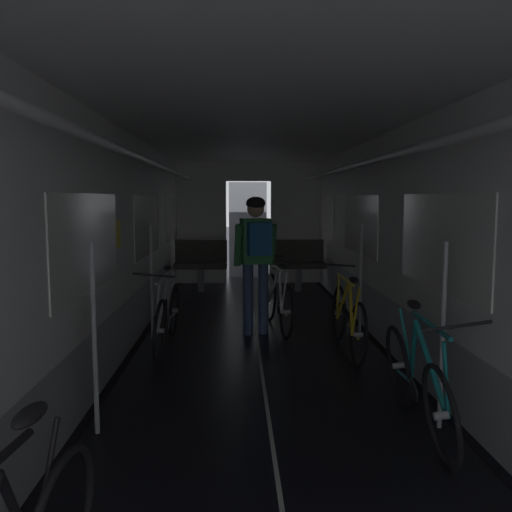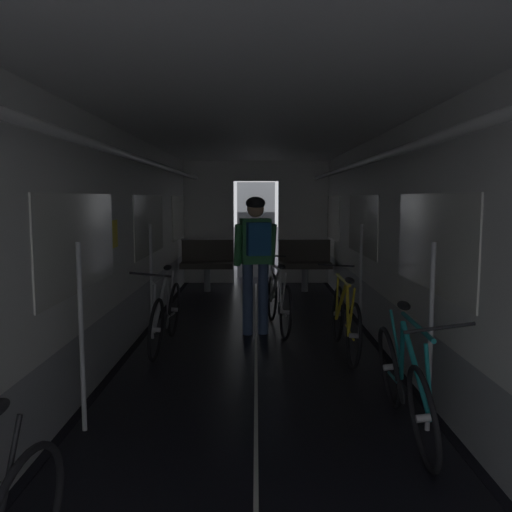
# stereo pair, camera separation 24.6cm
# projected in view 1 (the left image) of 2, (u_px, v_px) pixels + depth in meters

# --- Properties ---
(train_car_shell) EXTENTS (3.14, 12.34, 2.57)m
(train_car_shell) POSITION_uv_depth(u_px,v_px,m) (261.00, 200.00, 5.25)
(train_car_shell) COLOR black
(train_car_shell) RESTS_ON ground
(bench_seat_far_left) EXTENTS (0.98, 0.51, 0.95)m
(bench_seat_far_left) POSITION_uv_depth(u_px,v_px,m) (201.00, 261.00, 9.79)
(bench_seat_far_left) COLOR gray
(bench_seat_far_left) RESTS_ON ground
(bench_seat_far_right) EXTENTS (0.98, 0.51, 0.95)m
(bench_seat_far_right) POSITION_uv_depth(u_px,v_px,m) (298.00, 260.00, 9.85)
(bench_seat_far_right) COLOR gray
(bench_seat_far_right) RESTS_ON ground
(bicycle_teal) EXTENTS (0.44, 1.69, 0.96)m
(bicycle_teal) POSITION_uv_depth(u_px,v_px,m) (418.00, 380.00, 3.90)
(bicycle_teal) COLOR black
(bicycle_teal) RESTS_ON ground
(bicycle_yellow) EXTENTS (0.44, 1.69, 0.94)m
(bicycle_yellow) POSITION_uv_depth(u_px,v_px,m) (347.00, 319.00, 5.89)
(bicycle_yellow) COLOR black
(bicycle_yellow) RESTS_ON ground
(bicycle_silver) EXTENTS (0.44, 1.69, 0.95)m
(bicycle_silver) POSITION_uv_depth(u_px,v_px,m) (167.00, 315.00, 6.07)
(bicycle_silver) COLOR black
(bicycle_silver) RESTS_ON ground
(person_cyclist_aisle) EXTENTS (0.56, 0.45, 1.73)m
(person_cyclist_aisle) POSITION_uv_depth(u_px,v_px,m) (256.00, 250.00, 6.61)
(person_cyclist_aisle) COLOR #384C75
(person_cyclist_aisle) RESTS_ON ground
(bicycle_white_in_aisle) EXTENTS (0.47, 1.69, 0.94)m
(bicycle_white_in_aisle) POSITION_uv_depth(u_px,v_px,m) (278.00, 300.00, 6.95)
(bicycle_white_in_aisle) COLOR black
(bicycle_white_in_aisle) RESTS_ON ground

